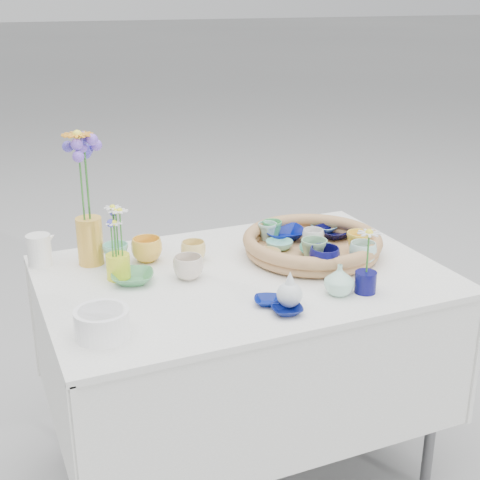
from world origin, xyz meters
name	(u,v)px	position (x,y,z in m)	size (l,w,h in m)	color
ground	(242,468)	(0.00, 0.00, 0.00)	(80.00, 80.00, 0.00)	#979795
display_table	(242,468)	(0.00, 0.00, 0.00)	(1.26, 0.86, 0.77)	white
wicker_tray	(312,244)	(0.28, 0.05, 0.80)	(0.47, 0.47, 0.08)	#9D6C44
tray_ceramic_0	(284,234)	(0.24, 0.19, 0.80)	(0.15, 0.15, 0.04)	#000C6E
tray_ceramic_1	(334,232)	(0.42, 0.13, 0.80)	(0.13, 0.13, 0.03)	black
tray_ceramic_2	(358,243)	(0.40, -0.04, 0.82)	(0.08, 0.08, 0.08)	yellow
tray_ceramic_3	(317,252)	(0.27, -0.01, 0.80)	(0.12, 0.12, 0.03)	#317658
tray_ceramic_4	(314,251)	(0.23, -0.05, 0.82)	(0.09, 0.09, 0.08)	#73A279
tray_ceramic_5	(279,245)	(0.18, 0.10, 0.80)	(0.09, 0.09, 0.03)	#8CE3CC
tray_ceramic_6	(267,232)	(0.18, 0.20, 0.81)	(0.07, 0.07, 0.06)	#94C2BC
tray_ceramic_7	(313,238)	(0.30, 0.08, 0.81)	(0.08, 0.08, 0.06)	silver
tray_ceramic_8	(326,228)	(0.42, 0.20, 0.79)	(0.10, 0.10, 0.02)	#7FC1D2
tray_ceramic_9	(324,259)	(0.23, -0.12, 0.82)	(0.10, 0.10, 0.08)	#0B0A4C
tray_ceramic_10	(268,255)	(0.11, 0.04, 0.80)	(0.09, 0.09, 0.03)	#E3CD86
tray_ceramic_11	(363,253)	(0.37, -0.12, 0.82)	(0.09, 0.09, 0.07)	silver
tray_ceramic_12	(272,230)	(0.20, 0.21, 0.82)	(0.07, 0.07, 0.06)	#41A559
loose_ceramic_0	(147,250)	(-0.25, 0.22, 0.81)	(0.10, 0.10, 0.08)	gold
loose_ceramic_1	(193,251)	(-0.11, 0.16, 0.80)	(0.08, 0.08, 0.07)	#E3C572
loose_ceramic_2	(133,277)	(-0.34, 0.06, 0.78)	(0.13, 0.13, 0.03)	#428A54
loose_ceramic_3	(188,267)	(-0.17, 0.02, 0.80)	(0.09, 0.09, 0.07)	beige
loose_ceramic_4	(268,301)	(-0.02, -0.24, 0.77)	(0.08, 0.08, 0.02)	navy
loose_ceramic_5	(116,255)	(-0.36, 0.21, 0.80)	(0.08, 0.08, 0.08)	#78C4A8
loose_ceramic_6	(287,310)	(0.00, -0.31, 0.78)	(0.09, 0.09, 0.02)	#07104E
fluted_bowl	(102,323)	(-0.50, -0.24, 0.80)	(0.14, 0.14, 0.08)	white
bud_vase_paleblue	(290,288)	(0.03, -0.28, 0.82)	(0.07, 0.07, 0.11)	silver
bud_vase_seafoam	(339,280)	(0.20, -0.26, 0.81)	(0.09, 0.09, 0.09)	#A6DCC3
bud_vase_cobalt	(365,282)	(0.28, -0.28, 0.80)	(0.07, 0.07, 0.07)	#0A094C
single_daisy	(368,253)	(0.28, -0.28, 0.89)	(0.08, 0.08, 0.14)	silver
tall_vase_yellow	(90,241)	(-0.43, 0.27, 0.84)	(0.08, 0.08, 0.16)	gold
gerbera	(81,178)	(-0.44, 0.25, 1.06)	(0.11, 0.11, 0.30)	orange
hydrangea	(87,185)	(-0.42, 0.26, 1.04)	(0.09, 0.09, 0.32)	#5346CE
white_pitcher	(39,250)	(-0.59, 0.32, 0.82)	(0.11, 0.08, 0.11)	white
daisy_cup	(118,267)	(-0.37, 0.11, 0.81)	(0.07, 0.07, 0.08)	yellow
daisy_posy	(115,230)	(-0.38, 0.12, 0.92)	(0.08, 0.08, 0.16)	white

